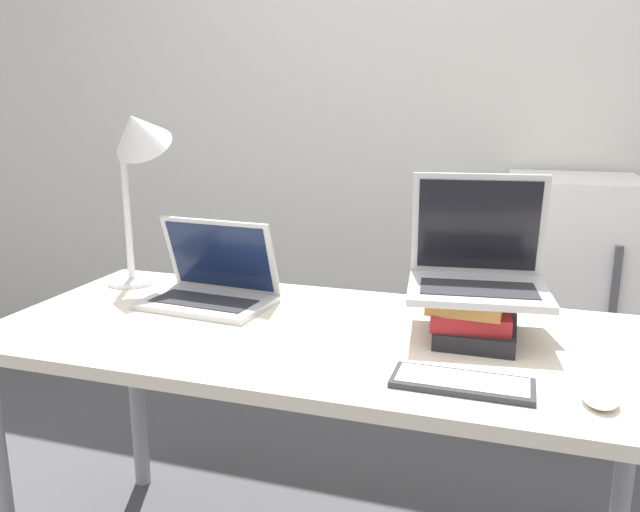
{
  "coord_description": "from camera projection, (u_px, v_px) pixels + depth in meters",
  "views": [
    {
      "loc": [
        0.41,
        -0.98,
        1.24
      ],
      "look_at": [
        -0.01,
        0.35,
        0.91
      ],
      "focal_mm": 35.0,
      "sensor_mm": 36.0,
      "label": 1
    }
  ],
  "objects": [
    {
      "name": "wall_back",
      "position": [
        425.0,
        81.0,
        2.68
      ],
      "size": [
        8.0,
        0.05,
        2.7
      ],
      "color": "silver",
      "rests_on": "ground_plane"
    },
    {
      "name": "wireless_keyboard",
      "position": [
        462.0,
        383.0,
        1.17
      ],
      "size": [
        0.27,
        0.11,
        0.01
      ],
      "color": "#28282D",
      "rests_on": "desk"
    },
    {
      "name": "mini_fridge",
      "position": [
        562.0,
        305.0,
        2.42
      ],
      "size": [
        0.47,
        0.51,
        0.99
      ],
      "color": "white",
      "rests_on": "ground_plane"
    },
    {
      "name": "laptop_left",
      "position": [
        211.0,
        287.0,
        1.66
      ],
      "size": [
        0.35,
        0.25,
        0.22
      ],
      "color": "#B2B2B7",
      "rests_on": "desk"
    },
    {
      "name": "desk",
      "position": [
        323.0,
        362.0,
        1.49
      ],
      "size": [
        1.58,
        0.69,
        0.73
      ],
      "color": "beige",
      "rests_on": "ground_plane"
    },
    {
      "name": "book_stack",
      "position": [
        472.0,
        316.0,
        1.42
      ],
      "size": [
        0.2,
        0.24,
        0.1
      ],
      "color": "black",
      "rests_on": "desk"
    },
    {
      "name": "desk_lamp",
      "position": [
        136.0,
        151.0,
        1.72
      ],
      "size": [
        0.23,
        0.2,
        0.54
      ],
      "color": "silver",
      "rests_on": "desk"
    },
    {
      "name": "mouse",
      "position": [
        600.0,
        396.0,
        1.1
      ],
      "size": [
        0.06,
        0.1,
        0.03
      ],
      "color": "white",
      "rests_on": "desk"
    },
    {
      "name": "laptop_on_books",
      "position": [
        478.0,
        268.0,
        1.43
      ],
      "size": [
        0.34,
        0.29,
        0.26
      ],
      "color": "#B2B2B7",
      "rests_on": "book_stack"
    }
  ]
}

